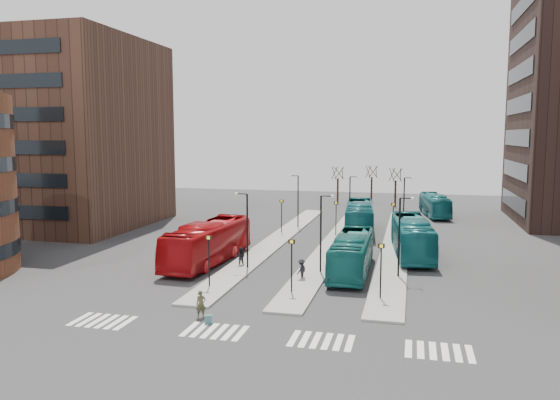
% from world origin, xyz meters
% --- Properties ---
extents(ground, '(160.00, 160.00, 0.00)m').
position_xyz_m(ground, '(0.00, 0.00, 0.00)').
color(ground, '#29292C').
rests_on(ground, ground).
extents(island_left, '(2.50, 45.00, 0.15)m').
position_xyz_m(island_left, '(-4.00, 30.00, 0.07)').
color(island_left, gray).
rests_on(island_left, ground).
extents(island_mid, '(2.50, 45.00, 0.15)m').
position_xyz_m(island_mid, '(2.00, 30.00, 0.07)').
color(island_mid, gray).
rests_on(island_mid, ground).
extents(island_right, '(2.50, 45.00, 0.15)m').
position_xyz_m(island_right, '(8.00, 30.00, 0.07)').
color(island_right, gray).
rests_on(island_right, ground).
extents(suitcase, '(0.51, 0.47, 0.51)m').
position_xyz_m(suitcase, '(-1.80, 5.06, 0.26)').
color(suitcase, navy).
rests_on(suitcase, ground).
extents(red_bus, '(3.74, 12.85, 3.54)m').
position_xyz_m(red_bus, '(-7.28, 19.26, 1.77)').
color(red_bus, '#AA0D10').
rests_on(red_bus, ground).
extents(teal_bus_a, '(2.74, 11.26, 3.13)m').
position_xyz_m(teal_bus_a, '(4.99, 18.71, 1.56)').
color(teal_bus_a, '#125E5A').
rests_on(teal_bus_a, ground).
extents(teal_bus_b, '(4.00, 12.63, 3.46)m').
position_xyz_m(teal_bus_b, '(3.84, 36.78, 1.73)').
color(teal_bus_b, '#145D65').
rests_on(teal_bus_b, ground).
extents(teal_bus_c, '(4.15, 12.55, 3.43)m').
position_xyz_m(teal_bus_c, '(9.56, 26.24, 1.72)').
color(teal_bus_c, '#15656C').
rests_on(teal_bus_c, ground).
extents(teal_bus_d, '(4.02, 10.79, 2.94)m').
position_xyz_m(teal_bus_d, '(12.45, 51.82, 1.47)').
color(teal_bus_d, '#156269').
rests_on(teal_bus_d, ground).
extents(traveller, '(0.73, 0.68, 1.67)m').
position_xyz_m(traveller, '(-2.58, 5.90, 0.83)').
color(traveller, '#434328').
rests_on(traveller, ground).
extents(commuter_a, '(0.86, 0.71, 1.61)m').
position_xyz_m(commuter_a, '(-4.20, 18.68, 0.80)').
color(commuter_a, black).
rests_on(commuter_a, ground).
extents(commuter_b, '(0.59, 1.04, 1.67)m').
position_xyz_m(commuter_b, '(3.89, 13.55, 0.83)').
color(commuter_b, black).
rests_on(commuter_b, ground).
extents(commuter_c, '(0.91, 1.18, 1.61)m').
position_xyz_m(commuter_c, '(1.55, 15.66, 0.81)').
color(commuter_c, black).
rests_on(commuter_c, ground).
extents(crosswalk_stripes, '(22.35, 2.40, 0.01)m').
position_xyz_m(crosswalk_stripes, '(1.75, 4.00, 0.01)').
color(crosswalk_stripes, silver).
rests_on(crosswalk_stripes, ground).
extents(office_block, '(25.00, 20.12, 22.00)m').
position_xyz_m(office_block, '(-34.00, 33.98, 11.00)').
color(office_block, '#492D21').
rests_on(office_block, ground).
extents(sign_poles, '(12.45, 22.12, 3.65)m').
position_xyz_m(sign_poles, '(1.60, 23.00, 2.41)').
color(sign_poles, black).
rests_on(sign_poles, ground).
extents(lamp_posts, '(14.04, 20.24, 6.12)m').
position_xyz_m(lamp_posts, '(2.64, 28.00, 3.58)').
color(lamp_posts, black).
rests_on(lamp_posts, ground).
extents(bare_trees, '(10.97, 8.14, 5.90)m').
position_xyz_m(bare_trees, '(2.67, 62.67, 2.72)').
color(bare_trees, black).
rests_on(bare_trees, ground).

